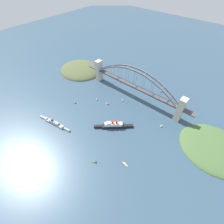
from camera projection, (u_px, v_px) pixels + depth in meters
name	position (u px, v px, depth m)	size (l,w,h in m)	color
ground_plane	(133.00, 97.00, 394.14)	(1400.00, 1400.00, 0.00)	#334C60
harbor_arch_bridge	(134.00, 86.00, 371.70)	(285.51, 16.01, 75.99)	beige
headland_west_shore	(215.00, 149.00, 292.69)	(124.83, 111.16, 19.92)	#476638
headland_east_shore	(81.00, 70.00, 478.13)	(123.75, 111.01, 27.93)	#515B38
ocean_liner	(114.00, 125.00, 323.81)	(62.10, 56.55, 18.71)	black
naval_cruiser	(54.00, 123.00, 331.40)	(79.34, 18.37, 18.13)	gray
seaplane_taxiing_near_bridge	(120.00, 81.00, 435.85)	(9.38, 10.06, 5.03)	#B7B7B2
seaplane_second_in_formation	(162.00, 91.00, 406.90)	(10.98, 8.79, 4.81)	#B7B7B2
small_boat_0	(97.00, 99.00, 386.11)	(9.95, 8.29, 2.26)	#234C8C
small_boat_1	(95.00, 160.00, 271.88)	(6.82, 7.01, 9.44)	#2D6B3D
small_boat_2	(75.00, 102.00, 375.05)	(9.40, 5.23, 9.33)	black
small_boat_3	(125.00, 164.00, 271.19)	(12.25, 3.54, 2.14)	gold
small_boat_4	(107.00, 103.00, 372.02)	(8.57, 7.86, 9.56)	#2D6B3D
small_boat_5	(162.00, 125.00, 326.13)	(4.96, 7.15, 7.72)	gold
small_boat_6	(122.00, 101.00, 383.21)	(10.98, 3.28, 1.94)	#234C8C
channel_marker_buoy	(127.00, 102.00, 378.34)	(2.20, 2.20, 2.75)	red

